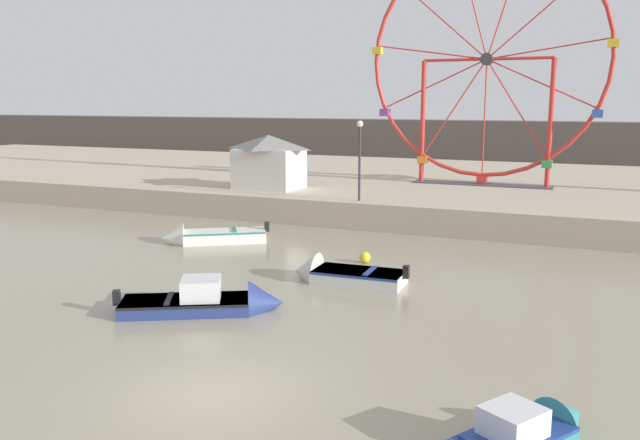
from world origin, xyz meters
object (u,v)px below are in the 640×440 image
motorboat_navy_blue (217,302)px  ferris_wheel_red_frame (487,63)px  carnival_booth_white_ticket (269,161)px  promenade_lamp_near (360,149)px  mooring_buoy_orange (365,257)px  motorboat_teal_painted (523,435)px  motorboat_white_red_stripe (206,236)px  motorboat_pale_grey (337,274)px

motorboat_navy_blue → ferris_wheel_red_frame: bearing=51.9°
carnival_booth_white_ticket → promenade_lamp_near: (6.38, -2.47, 1.01)m
motorboat_navy_blue → mooring_buoy_orange: 7.76m
ferris_wheel_red_frame → promenade_lamp_near: ferris_wheel_red_frame is taller
motorboat_teal_painted → mooring_buoy_orange: 14.21m
motorboat_white_red_stripe → promenade_lamp_near: 8.79m
promenade_lamp_near → mooring_buoy_orange: bearing=-68.0°
motorboat_white_red_stripe → ferris_wheel_red_frame: ferris_wheel_red_frame is taller
motorboat_navy_blue → motorboat_white_red_stripe: (-5.72, 8.16, -0.01)m
mooring_buoy_orange → carnival_booth_white_ticket: bearing=134.3°
motorboat_pale_grey → ferris_wheel_red_frame: ferris_wheel_red_frame is taller
motorboat_teal_painted → carnival_booth_white_ticket: bearing=68.0°
carnival_booth_white_ticket → promenade_lamp_near: promenade_lamp_near is taller
ferris_wheel_red_frame → mooring_buoy_orange: size_ratio=31.97×
motorboat_white_red_stripe → carnival_booth_white_ticket: size_ratio=1.17×
motorboat_navy_blue → ferris_wheel_red_frame: (3.74, 23.19, 8.11)m
mooring_buoy_orange → motorboat_teal_painted: bearing=-58.6°
mooring_buoy_orange → motorboat_pale_grey: bearing=-89.6°
motorboat_white_red_stripe → motorboat_teal_painted: bearing=105.9°
carnival_booth_white_ticket → mooring_buoy_orange: size_ratio=8.89×
motorboat_teal_painted → ferris_wheel_red_frame: (-5.71, 27.84, 8.14)m
motorboat_white_red_stripe → promenade_lamp_near: (4.96, 6.28, 3.64)m
motorboat_navy_blue → promenade_lamp_near: 14.91m
motorboat_navy_blue → carnival_booth_white_ticket: size_ratio=1.26×
motorboat_pale_grey → carnival_booth_white_ticket: bearing=-56.0°
motorboat_white_red_stripe → promenade_lamp_near: size_ratio=1.15×
motorboat_navy_blue → promenade_lamp_near: promenade_lamp_near is taller
motorboat_navy_blue → promenade_lamp_near: bearing=64.0°
motorboat_pale_grey → promenade_lamp_near: (-2.84, 9.90, 3.68)m
ferris_wheel_red_frame → carnival_booth_white_ticket: ferris_wheel_red_frame is taller
motorboat_navy_blue → motorboat_white_red_stripe: 9.97m
ferris_wheel_red_frame → mooring_buoy_orange: 17.80m
motorboat_white_red_stripe → promenade_lamp_near: promenade_lamp_near is taller
motorboat_pale_grey → motorboat_white_red_stripe: 8.60m
motorboat_pale_grey → mooring_buoy_orange: bearing=-92.3°
motorboat_white_red_stripe → carnival_booth_white_ticket: bearing=-114.7°
mooring_buoy_orange → ferris_wheel_red_frame: bearing=83.9°
motorboat_teal_painted → motorboat_white_red_stripe: motorboat_white_red_stripe is taller
ferris_wheel_red_frame → motorboat_white_red_stripe: bearing=-122.2°
motorboat_navy_blue → ferris_wheel_red_frame: ferris_wheel_red_frame is taller
motorboat_teal_painted → promenade_lamp_near: 21.96m
motorboat_white_red_stripe → ferris_wheel_red_frame: (9.46, 15.03, 8.12)m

